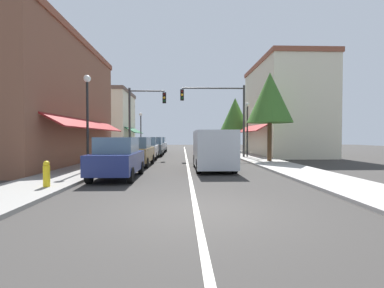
{
  "coord_description": "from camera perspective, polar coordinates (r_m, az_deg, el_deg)",
  "views": [
    {
      "loc": [
        -0.33,
        -6.69,
        1.78
      ],
      "look_at": [
        0.36,
        13.65,
        1.27
      ],
      "focal_mm": 26.24,
      "sensor_mm": 36.0,
      "label": 1
    }
  ],
  "objects": [
    {
      "name": "ground_plane",
      "position": [
        24.76,
        -1.19,
        -2.69
      ],
      "size": [
        80.0,
        80.0,
        0.0
      ],
      "primitive_type": "plane",
      "color": "#33302D"
    },
    {
      "name": "sidewalk_left",
      "position": [
        25.28,
        -13.76,
        -2.51
      ],
      "size": [
        2.6,
        56.0,
        0.12
      ],
      "primitive_type": "cube",
      "color": "gray",
      "rests_on": "ground"
    },
    {
      "name": "sidewalk_right",
      "position": [
        25.43,
        11.32,
        -2.48
      ],
      "size": [
        2.6,
        56.0,
        0.12
      ],
      "primitive_type": "cube",
      "color": "#A39E99",
      "rests_on": "ground"
    },
    {
      "name": "lane_center_stripe",
      "position": [
        24.76,
        -1.19,
        -2.69
      ],
      "size": [
        0.14,
        52.0,
        0.01
      ],
      "primitive_type": "cube",
      "color": "silver",
      "rests_on": "ground"
    },
    {
      "name": "storefront_left_block",
      "position": [
        20.75,
        -27.06,
        7.71
      ],
      "size": [
        5.82,
        14.2,
        8.21
      ],
      "color": "brown",
      "rests_on": "ground"
    },
    {
      "name": "storefront_right_block",
      "position": [
        28.57,
        18.33,
        6.68
      ],
      "size": [
        6.74,
        10.2,
        8.86
      ],
      "color": "beige",
      "rests_on": "ground"
    },
    {
      "name": "storefront_far_left",
      "position": [
        35.77,
        -15.76,
        4.45
      ],
      "size": [
        5.39,
        8.2,
        7.39
      ],
      "color": "beige",
      "rests_on": "ground"
    },
    {
      "name": "parked_car_nearest_left",
      "position": [
        12.49,
        -14.86,
        -2.76
      ],
      "size": [
        1.79,
        4.1,
        1.77
      ],
      "rotation": [
        0.0,
        0.0,
        0.0
      ],
      "color": "navy",
      "rests_on": "ground"
    },
    {
      "name": "parked_car_second_left",
      "position": [
        17.54,
        -11.2,
        -1.54
      ],
      "size": [
        1.84,
        4.13,
        1.77
      ],
      "rotation": [
        0.0,
        0.0,
        -0.02
      ],
      "color": "brown",
      "rests_on": "ground"
    },
    {
      "name": "parked_car_third_left",
      "position": [
        22.87,
        -9.18,
        -0.85
      ],
      "size": [
        1.87,
        4.15,
        1.77
      ],
      "rotation": [
        0.0,
        0.0,
        0.03
      ],
      "color": "silver",
      "rests_on": "ground"
    },
    {
      "name": "parked_car_far_left",
      "position": [
        26.73,
        -7.78,
        -0.52
      ],
      "size": [
        1.8,
        4.11,
        1.77
      ],
      "rotation": [
        0.0,
        0.0,
        0.0
      ],
      "color": "#4C5156",
      "rests_on": "ground"
    },
    {
      "name": "parked_car_distant_left",
      "position": [
        32.7,
        -6.85,
        -0.16
      ],
      "size": [
        1.81,
        4.11,
        1.77
      ],
      "rotation": [
        0.0,
        0.0,
        -0.01
      ],
      "color": "#B7BABF",
      "rests_on": "ground"
    },
    {
      "name": "van_in_lane",
      "position": [
        15.31,
        4.28,
        -0.95
      ],
      "size": [
        2.01,
        5.18,
        2.12
      ],
      "rotation": [
        0.0,
        0.0,
        0.0
      ],
      "color": "#B2B7BC",
      "rests_on": "ground"
    },
    {
      "name": "traffic_signal_mast_arm",
      "position": [
        23.56,
        6.22,
        7.21
      ],
      "size": [
        5.4,
        0.5,
        6.08
      ],
      "color": "#333333",
      "rests_on": "ground"
    },
    {
      "name": "traffic_signal_left_corner",
      "position": [
        24.19,
        -10.25,
        6.43
      ],
      "size": [
        3.19,
        0.5,
        5.93
      ],
      "color": "#333333",
      "rests_on": "ground"
    },
    {
      "name": "street_lamp_left_near",
      "position": [
        14.94,
        -20.5,
        7.03
      ],
      "size": [
        0.36,
        0.36,
        4.85
      ],
      "color": "black",
      "rests_on": "ground"
    },
    {
      "name": "street_lamp_right_mid",
      "position": [
        24.26,
        11.18,
        4.69
      ],
      "size": [
        0.36,
        0.36,
        4.7
      ],
      "color": "black",
      "rests_on": "ground"
    },
    {
      "name": "street_lamp_left_far",
      "position": [
        31.2,
        -10.35,
        3.69
      ],
      "size": [
        0.36,
        0.36,
        4.44
      ],
      "color": "black",
      "rests_on": "ground"
    },
    {
      "name": "tree_right_near",
      "position": [
        20.33,
        15.54,
        9.01
      ],
      "size": [
        3.15,
        3.15,
        6.24
      ],
      "color": "#4C331E",
      "rests_on": "ground"
    },
    {
      "name": "tree_right_far",
      "position": [
        33.71,
        8.75,
        6.06
      ],
      "size": [
        3.41,
        3.41,
        6.4
      ],
      "color": "#4C331E",
      "rests_on": "ground"
    },
    {
      "name": "fire_hydrant",
      "position": [
        10.57,
        -27.47,
        -5.41
      ],
      "size": [
        0.22,
        0.22,
        0.87
      ],
      "color": "gold",
      "rests_on": "ground"
    }
  ]
}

